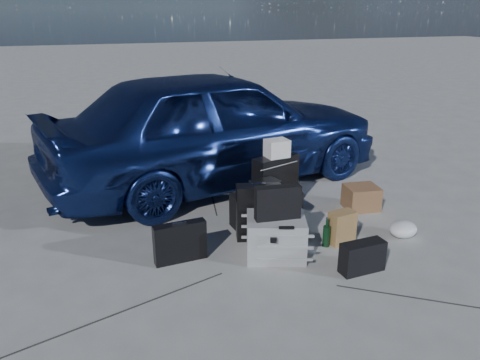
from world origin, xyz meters
The scene contains 16 objects.
ground centered at (0.00, 0.00, 0.00)m, with size 60.00×60.00×0.00m, color #A8A8A3.
car centered at (-0.03, 2.14, 0.79)m, with size 1.87×4.66×1.59m, color navy.
pelican_case centered at (-0.06, -0.07, 0.20)m, with size 0.56×0.46×0.41m, color #ABADB0.
laptop_bag centered at (-0.06, -0.09, 0.57)m, with size 0.44×0.11×0.33m, color black.
briefcase centered at (-0.97, 0.13, 0.20)m, with size 0.51×0.11×0.39m, color black.
suitcase_left centered at (-0.09, 0.33, 0.30)m, with size 0.46×0.17×0.60m, color black.
suitcase_right centered at (0.35, 0.96, 0.34)m, with size 0.57×0.20×0.68m, color black.
white_carton centered at (0.35, 0.94, 0.78)m, with size 0.25×0.20×0.20m, color white.
duffel_bag centered at (0.11, 0.62, 0.19)m, with size 0.76×0.33×0.38m, color black.
flat_box_white centered at (0.10, 0.62, 0.42)m, with size 0.41×0.31×0.07m, color white.
flat_box_black centered at (0.10, 0.64, 0.48)m, with size 0.31×0.22×0.07m, color black.
kraft_bag centered at (0.68, -0.04, 0.18)m, with size 0.26×0.16×0.35m, color #996842.
cardboard_box centered at (1.36, 0.67, 0.14)m, with size 0.38×0.33×0.29m, color brown.
plastic_bag centered at (1.38, -0.13, 0.09)m, with size 0.31×0.27×0.17m, color white.
messenger_bag centered at (0.58, -0.59, 0.15)m, with size 0.42×0.16×0.29m, color black.
green_bottle centered at (0.51, -0.05, 0.15)m, with size 0.08×0.08×0.30m, color black.
Camera 1 is at (-1.68, -3.83, 2.30)m, focal length 35.00 mm.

